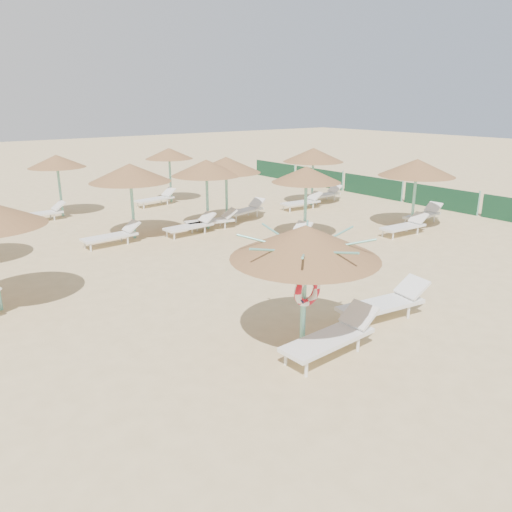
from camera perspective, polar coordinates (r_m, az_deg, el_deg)
ground at (r=10.81m, az=5.81°, el=-9.42°), size 120.00×120.00×0.00m
main_palapa at (r=9.54m, az=5.65°, el=1.53°), size 2.91×2.91×2.61m
lounger_main_a at (r=10.14m, az=8.81°, el=-8.99°), size 2.28×0.78×0.82m
lounger_main_b at (r=11.96m, az=14.62°, el=-5.12°), size 2.36×1.02×0.83m
palapa_field at (r=19.10m, az=-7.98°, el=9.59°), size 19.21×13.25×2.72m
windbreak_fence at (r=27.08m, az=13.19°, el=7.72°), size 0.08×19.84×1.10m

